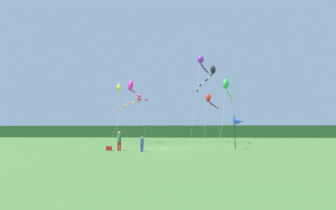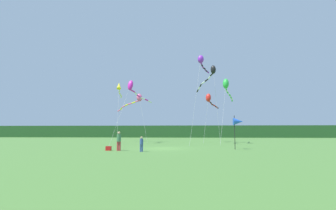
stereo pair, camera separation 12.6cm
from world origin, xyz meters
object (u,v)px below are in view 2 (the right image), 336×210
kite_red (209,99)px  kite_magenta (133,88)px  kite_black (211,73)px  kite_yellow (119,88)px  kite_purple (201,61)px  kite_rainbow (136,100)px  person_child (141,143)px  person_adult (119,140)px  kite_green (226,86)px  cooler_box (109,148)px  banner_flag_pole (238,122)px

kite_red → kite_magenta: bearing=-159.6°
kite_black → kite_magenta: 12.09m
kite_yellow → kite_purple: 16.05m
kite_rainbow → person_child: bearing=-76.8°
kite_yellow → person_adult: bearing=-74.1°
person_adult → kite_black: (9.70, 15.99, 9.64)m
kite_red → kite_purple: (-1.47, -5.58, 4.54)m
kite_magenta → person_adult: bearing=-82.6°
kite_yellow → kite_rainbow: (3.52, -2.30, -2.41)m
kite_yellow → kite_green: 18.44m
kite_rainbow → kite_green: bearing=-17.1°
cooler_box → kite_rainbow: size_ratio=0.06×
banner_flag_pole → kite_green: size_ratio=0.35×
person_adult → banner_flag_pole: bearing=12.7°
person_child → kite_red: bearing=68.0°
person_child → kite_yellow: size_ratio=0.12×
person_child → banner_flag_pole: (8.69, 3.33, 1.90)m
person_adult → kite_black: size_ratio=0.15×
kite_purple → kite_yellow: bearing=149.0°
person_child → kite_rainbow: (-4.31, 18.34, 6.10)m
kite_magenta → kite_green: size_ratio=1.09×
cooler_box → kite_yellow: 22.05m
banner_flag_pole → kite_black: (-1.17, 13.53, 7.97)m
kite_yellow → kite_red: (15.12, -2.61, -2.47)m
kite_red → kite_purple: kite_purple is taller
cooler_box → kite_red: (10.46, 16.96, 6.56)m
kite_black → kite_green: bearing=-55.5°
person_adult → kite_red: bearing=61.1°
kite_rainbow → kite_red: 11.60m
banner_flag_pole → cooler_box: bearing=-169.3°
person_adult → kite_magenta: size_ratio=0.17×
kite_green → kite_red: (-2.10, 3.91, -1.35)m
banner_flag_pole → kite_green: 12.14m
banner_flag_pole → kite_purple: bearing=107.4°
banner_flag_pole → kite_black: kite_black is taller
kite_purple → kite_black: bearing=68.9°
person_child → cooler_box: 3.38m
kite_rainbow → banner_flag_pole: bearing=-49.1°
banner_flag_pole → kite_magenta: size_ratio=0.32×
kite_magenta → kite_yellow: bearing=120.2°
person_adult → cooler_box: bearing=167.9°
person_child → kite_purple: (5.82, 12.46, 10.59)m
kite_green → kite_rainbow: kite_green is taller
banner_flag_pole → kite_purple: kite_purple is taller
kite_black → person_child: bearing=-114.0°
person_child → kite_magenta: size_ratio=0.13×
kite_green → person_adult: bearing=-131.1°
kite_red → person_child: bearing=-112.0°
kite_red → cooler_box: bearing=-121.7°
kite_black → kite_green: size_ratio=1.25×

